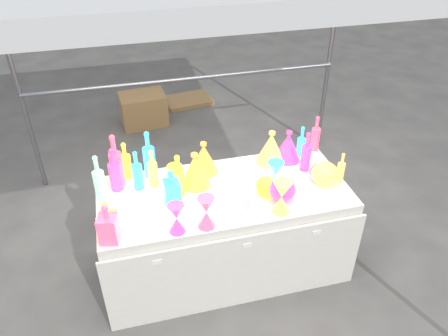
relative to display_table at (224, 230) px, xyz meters
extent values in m
plane|color=slate|center=(0.00, 0.01, -0.37)|extent=(80.00, 80.00, 0.00)
cylinder|color=gray|center=(-1.50, 1.51, 0.83)|extent=(0.04, 0.04, 2.40)
cylinder|color=gray|center=(1.50, 1.51, 0.83)|extent=(0.04, 0.04, 2.40)
cylinder|color=gray|center=(0.00, 1.48, 0.63)|extent=(3.00, 0.04, 0.04)
cube|color=silver|center=(0.00, 0.01, 0.00)|extent=(1.80, 0.80, 0.75)
cube|color=silver|center=(0.00, -0.41, -0.04)|extent=(1.84, 0.02, 0.68)
cube|color=white|center=(-0.55, -0.42, 0.23)|extent=(0.06, 0.00, 0.03)
cube|color=white|center=(0.05, -0.42, 0.23)|extent=(0.06, 0.00, 0.03)
cube|color=white|center=(0.55, -0.42, 0.23)|extent=(0.06, 0.00, 0.03)
cube|color=#A77C4B|center=(-0.38, 2.54, -0.18)|extent=(0.58, 0.44, 0.40)
cube|color=#A77C4B|center=(0.25, 3.00, -0.35)|extent=(0.68, 0.53, 0.05)
camera|label=1|loc=(-0.62, -2.41, 2.31)|focal=35.00mm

